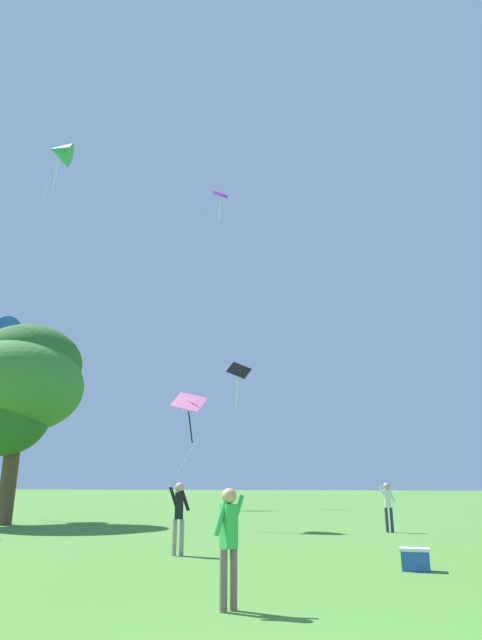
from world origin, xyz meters
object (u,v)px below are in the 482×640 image
(person_foreground_watcher, at_px, (229,535))
(person_with_spool, at_px, (179,511))
(kite_blue_delta, at_px, (1,330))
(kite_black_large, at_px, (237,378))
(kite_purple_streamer, at_px, (219,209))
(picnic_cooler, at_px, (415,559))
(person_near_tree, at_px, (388,502))
(kite_pink_low, at_px, (188,409))
(kite_green_small, at_px, (60,152))
(tree_left_oak, at_px, (19,385))

(person_foreground_watcher, distance_m, person_with_spool, 6.28)
(kite_blue_delta, height_order, person_foreground_watcher, kite_blue_delta)
(kite_blue_delta, bearing_deg, kite_black_large, 62.77)
(kite_purple_streamer, height_order, picnic_cooler, kite_purple_streamer)
(person_near_tree, bearing_deg, kite_blue_delta, 173.26)
(picnic_cooler, bearing_deg, person_near_tree, 95.89)
(kite_pink_low, bearing_deg, picnic_cooler, -57.54)
(kite_pink_low, bearing_deg, person_foreground_watcher, -65.46)
(kite_green_small, relative_size, person_foreground_watcher, 13.67)
(kite_black_large, relative_size, person_foreground_watcher, 7.28)
(kite_blue_delta, bearing_deg, kite_green_small, -14.18)
(kite_black_large, bearing_deg, kite_blue_delta, -117.23)
(kite_black_large, distance_m, person_with_spool, 31.41)
(kite_black_large, bearing_deg, person_foreground_watcher, -71.99)
(person_foreground_watcher, relative_size, tree_left_oak, 0.18)
(kite_purple_streamer, bearing_deg, kite_blue_delta, -115.44)
(kite_pink_low, xyz_separation_m, picnic_cooler, (16.32, -25.65, -7.13))
(kite_black_large, height_order, kite_purple_streamer, kite_purple_streamer)
(kite_black_large, bearing_deg, kite_pink_low, -123.53)
(person_foreground_watcher, distance_m, picnic_cooler, 5.32)
(person_foreground_watcher, xyz_separation_m, tree_left_oak, (-15.15, 12.91, 5.28))
(person_with_spool, bearing_deg, kite_green_small, 142.41)
(kite_green_small, distance_m, kite_black_large, 22.35)
(kite_black_large, height_order, person_with_spool, kite_black_large)
(kite_purple_streamer, height_order, person_foreground_watcher, kite_purple_streamer)
(kite_purple_streamer, relative_size, tree_left_oak, 3.01)
(kite_pink_low, bearing_deg, kite_purple_streamer, 63.35)
(kite_black_large, distance_m, kite_purple_streamer, 15.74)
(kite_green_small, distance_m, picnic_cooler, 30.81)
(kite_pink_low, height_order, person_foreground_watcher, kite_pink_low)
(kite_black_large, relative_size, person_with_spool, 6.83)
(kite_blue_delta, xyz_separation_m, person_with_spool, (17.02, -11.30, -9.50))
(kite_purple_streamer, bearing_deg, kite_green_small, -103.92)
(person_foreground_watcher, bearing_deg, kite_pink_low, 114.54)
(kite_purple_streamer, distance_m, kite_pink_low, 18.84)
(person_foreground_watcher, distance_m, tree_left_oak, 20.59)
(kite_blue_delta, distance_m, person_with_spool, 22.53)
(kite_blue_delta, bearing_deg, person_with_spool, -33.58)
(tree_left_oak, xyz_separation_m, picnic_cooler, (17.63, -8.26, -6.04))
(person_foreground_watcher, height_order, person_near_tree, person_near_tree)
(kite_green_small, distance_m, tree_left_oak, 15.63)
(kite_blue_delta, relative_size, kite_purple_streamer, 0.41)
(kite_purple_streamer, distance_m, picnic_cooler, 41.09)
(tree_left_oak, bearing_deg, kite_green_small, 118.88)
(kite_blue_delta, xyz_separation_m, tree_left_oak, (5.09, -3.79, -4.29))
(tree_left_oak, distance_m, picnic_cooler, 20.39)
(kite_purple_streamer, relative_size, picnic_cooler, 47.07)
(person_foreground_watcher, xyz_separation_m, person_near_tree, (1.51, 14.13, 0.08))
(kite_blue_delta, distance_m, kite_green_small, 11.56)
(kite_green_small, relative_size, person_with_spool, 12.81)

